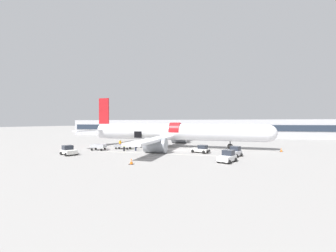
% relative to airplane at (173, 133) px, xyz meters
% --- Properties ---
extents(ground_plane, '(500.00, 500.00, 0.00)m').
position_rel_airplane_xyz_m(ground_plane, '(2.42, -3.65, -3.05)').
color(ground_plane, gray).
extents(apron_marking_line, '(24.48, 0.62, 0.01)m').
position_rel_airplane_xyz_m(apron_marking_line, '(1.08, -9.70, -3.04)').
color(apron_marking_line, silver).
rests_on(apron_marking_line, ground_plane).
extents(terminal_strip, '(108.04, 11.83, 6.26)m').
position_rel_airplane_xyz_m(terminal_strip, '(2.42, 37.15, 0.08)').
color(terminal_strip, '#B2B2B7').
rests_on(terminal_strip, ground_plane).
extents(airplane, '(39.47, 36.18, 10.94)m').
position_rel_airplane_xyz_m(airplane, '(0.00, 0.00, 0.00)').
color(airplane, silver).
rests_on(airplane, ground_plane).
extents(baggage_tug_lead, '(3.40, 2.85, 1.52)m').
position_rel_airplane_xyz_m(baggage_tug_lead, '(-13.44, -14.99, -2.38)').
color(baggage_tug_lead, silver).
rests_on(baggage_tug_lead, ground_plane).
extents(baggage_tug_mid, '(2.71, 3.45, 1.57)m').
position_rel_airplane_xyz_m(baggage_tug_mid, '(11.14, -14.13, -2.36)').
color(baggage_tug_mid, white).
rests_on(baggage_tug_mid, ground_plane).
extents(baggage_tug_rear, '(2.61, 2.88, 1.56)m').
position_rel_airplane_xyz_m(baggage_tug_rear, '(12.21, -9.20, -2.38)').
color(baggage_tug_rear, silver).
rests_on(baggage_tug_rear, ground_plane).
extents(baggage_tug_spare, '(3.45, 2.56, 1.36)m').
position_rel_airplane_xyz_m(baggage_tug_spare, '(6.76, -6.77, -2.45)').
color(baggage_tug_spare, silver).
rests_on(baggage_tug_spare, ground_plane).
extents(baggage_cart_loading, '(4.30, 1.84, 1.01)m').
position_rel_airplane_xyz_m(baggage_cart_loading, '(-8.54, -5.82, -2.57)').
color(baggage_cart_loading, '#999BA0').
rests_on(baggage_cart_loading, ground_plane).
extents(baggage_cart_queued, '(3.69, 2.04, 1.13)m').
position_rel_airplane_xyz_m(baggage_cart_queued, '(-12.12, -8.72, -2.49)').
color(baggage_cart_queued, '#B7BABF').
rests_on(baggage_cart_queued, ground_plane).
extents(ground_crew_loader_a, '(0.53, 0.36, 1.55)m').
position_rel_airplane_xyz_m(ground_crew_loader_a, '(-10.67, -3.32, -2.23)').
color(ground_crew_loader_a, '#2D2D33').
rests_on(ground_crew_loader_a, ground_plane).
extents(ground_crew_loader_b, '(0.50, 0.50, 1.56)m').
position_rel_airplane_xyz_m(ground_crew_loader_b, '(-6.68, -3.72, -2.22)').
color(ground_crew_loader_b, '#2D2D33').
rests_on(ground_crew_loader_b, ground_plane).
extents(ground_crew_driver, '(0.60, 0.44, 1.73)m').
position_rel_airplane_xyz_m(ground_crew_driver, '(-7.03, -8.42, -2.13)').
color(ground_crew_driver, black).
rests_on(ground_crew_driver, ground_plane).
extents(ground_crew_supervisor, '(0.45, 0.58, 1.66)m').
position_rel_airplane_xyz_m(ground_crew_supervisor, '(-5.21, -7.33, -2.17)').
color(ground_crew_supervisor, '#1E2338').
rests_on(ground_crew_supervisor, ground_plane).
extents(ground_crew_helper, '(0.50, 0.50, 1.55)m').
position_rel_airplane_xyz_m(ground_crew_helper, '(-5.05, -3.93, -2.23)').
color(ground_crew_helper, '#2D2D33').
rests_on(ground_crew_helper, ground_plane).
extents(ground_crew_marshal, '(0.50, 0.58, 1.68)m').
position_rel_airplane_xyz_m(ground_crew_marshal, '(-6.08, -2.87, -2.16)').
color(ground_crew_marshal, black).
rests_on(ground_crew_marshal, ground_plane).
extents(safety_cone_nose, '(0.57, 0.57, 0.66)m').
position_rel_airplane_xyz_m(safety_cone_nose, '(20.46, -1.40, -2.74)').
color(safety_cone_nose, black).
rests_on(safety_cone_nose, ground_plane).
extents(safety_cone_engine_left, '(0.58, 0.58, 0.74)m').
position_rel_airplane_xyz_m(safety_cone_engine_left, '(-0.38, -18.97, -2.70)').
color(safety_cone_engine_left, black).
rests_on(safety_cone_engine_left, ground_plane).
extents(safety_cone_wingtip, '(0.46, 0.46, 0.70)m').
position_rel_airplane_xyz_m(safety_cone_wingtip, '(1.00, -8.71, -2.72)').
color(safety_cone_wingtip, black).
rests_on(safety_cone_wingtip, ground_plane).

